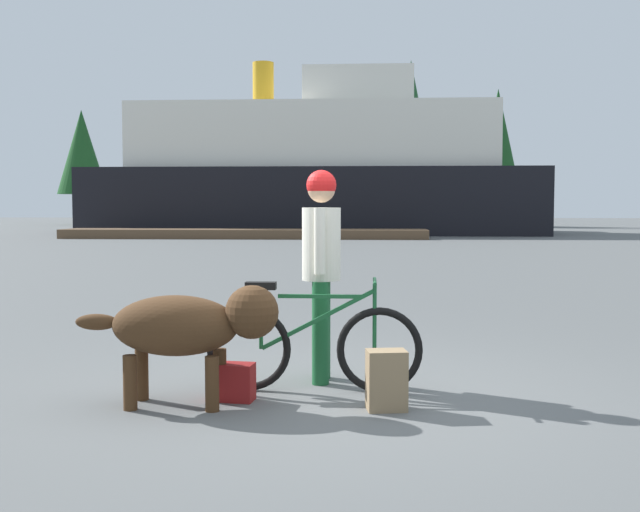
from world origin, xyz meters
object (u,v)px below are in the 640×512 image
Objects in this scene: backpack at (387,380)px; handbag_pannier at (233,382)px; dog at (189,326)px; person_cyclist at (321,254)px; bicycle at (312,345)px; ferry_boat at (317,173)px.

backpack is 1.17m from handbag_pannier.
handbag_pannier is (0.28, 0.17, -0.45)m from dog.
dog is 0.56m from handbag_pannier.
dog is at bearing -137.07° from person_cyclist.
dog is (-0.86, -0.48, 0.22)m from bicycle.
ferry_boat is (-1.43, 34.93, 2.53)m from dog.
handbag_pannier is at bearing -132.66° from person_cyclist.
person_cyclist is at bearing 120.84° from backpack.
backpack is (0.58, -0.51, -0.15)m from bicycle.
ferry_boat is at bearing 94.68° from backpack.
ferry_boat reaches higher than backpack.
bicycle is 5.34× the size of handbag_pannier.
person_cyclist is at bearing 47.34° from handbag_pannier.
bicycle is 0.79m from person_cyclist.
backpack is at bearing -59.16° from person_cyclist.
ferry_boat is at bearing 93.79° from bicycle.
ferry_boat is (-1.71, 34.77, 2.99)m from handbag_pannier.
bicycle reaches higher than backpack.
bicycle is 0.97× the size of person_cyclist.
ferry_boat reaches higher than dog.
ferry_boat is at bearing 92.34° from dog.
handbag_pannier is 34.94m from ferry_boat.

